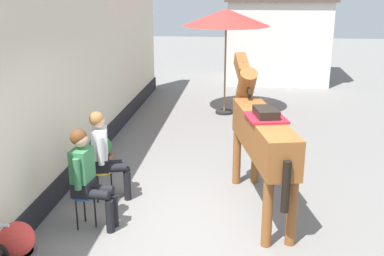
% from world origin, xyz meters
% --- Properties ---
extents(ground_plane, '(40.00, 40.00, 0.00)m').
position_xyz_m(ground_plane, '(0.00, 3.00, 0.00)').
color(ground_plane, slate).
extents(pub_facade_wall, '(0.34, 14.00, 3.40)m').
position_xyz_m(pub_facade_wall, '(-2.55, 1.50, 1.54)').
color(pub_facade_wall, beige).
rests_on(pub_facade_wall, ground_plane).
extents(distant_cottage, '(3.40, 2.60, 3.50)m').
position_xyz_m(distant_cottage, '(1.40, 10.27, 1.80)').
color(distant_cottage, silver).
rests_on(distant_cottage, ground_plane).
extents(seated_visitor_near, '(0.61, 0.49, 1.39)m').
position_xyz_m(seated_visitor_near, '(-1.64, -0.09, 0.78)').
color(seated_visitor_near, '#194C99').
rests_on(seated_visitor_near, ground_plane).
extents(seated_visitor_far, '(0.61, 0.48, 1.39)m').
position_xyz_m(seated_visitor_far, '(-1.67, 0.77, 0.78)').
color(seated_visitor_far, gold).
rests_on(seated_visitor_far, ground_plane).
extents(saddled_horse_center, '(0.93, 2.96, 2.06)m').
position_xyz_m(saddled_horse_center, '(0.63, 0.79, 1.16)').
color(saddled_horse_center, brown).
rests_on(saddled_horse_center, ground_plane).
extents(flower_planter_near, '(0.43, 0.43, 0.64)m').
position_xyz_m(flower_planter_near, '(-2.10, -1.23, 0.33)').
color(flower_planter_near, '#4C4C51').
rests_on(flower_planter_near, ground_plane).
extents(flower_planter_far, '(0.43, 0.43, 0.64)m').
position_xyz_m(flower_planter_far, '(-2.09, 1.88, 0.33)').
color(flower_planter_far, '#A85638').
rests_on(flower_planter_far, ground_plane).
extents(cafe_parasol, '(2.10, 2.10, 2.58)m').
position_xyz_m(cafe_parasol, '(-0.11, 5.88, 2.36)').
color(cafe_parasol, black).
rests_on(cafe_parasol, ground_plane).
extents(spare_stool_white, '(0.32, 0.32, 0.46)m').
position_xyz_m(spare_stool_white, '(0.97, 3.88, 0.40)').
color(spare_stool_white, white).
rests_on(spare_stool_white, ground_plane).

